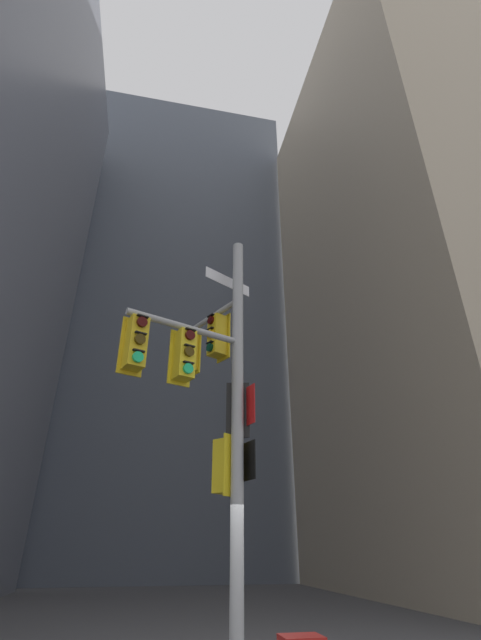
# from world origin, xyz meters

# --- Properties ---
(building_tower_right) EXTENTS (17.14, 17.14, 33.24)m
(building_tower_right) POSITION_xyz_m (15.87, 10.06, 16.62)
(building_tower_right) COLOR tan
(building_tower_right) RESTS_ON ground
(building_mid_block) EXTENTS (17.63, 17.63, 38.67)m
(building_mid_block) POSITION_xyz_m (-1.32, 27.71, 19.33)
(building_mid_block) COLOR #4C5460
(building_mid_block) RESTS_ON ground
(signal_pole_assembly) EXTENTS (2.81, 3.23, 8.36)m
(signal_pole_assembly) POSITION_xyz_m (-0.48, 0.18, 4.72)
(signal_pole_assembly) COLOR #9EA0A3
(signal_pole_assembly) RESTS_ON ground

